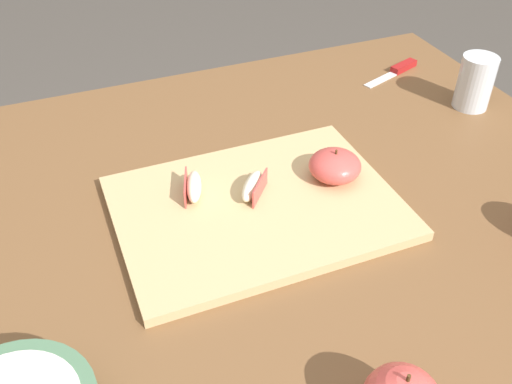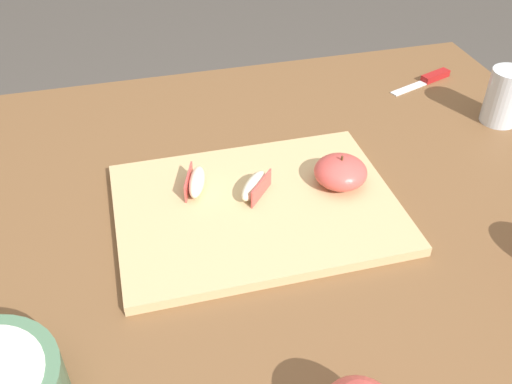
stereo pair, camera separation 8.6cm
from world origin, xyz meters
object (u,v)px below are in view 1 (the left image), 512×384
apple_half_skin_up (335,166)px  paring_knife (400,69)px  apple_wedge_right (253,186)px  cutting_board (256,206)px  apple_wedge_back (193,187)px  drinking_glass_water (475,82)px

apple_half_skin_up → paring_knife: 0.45m
apple_wedge_right → paring_knife: bearing=32.7°
cutting_board → apple_wedge_back: (-0.08, 0.05, 0.02)m
apple_half_skin_up → drinking_glass_water: size_ratio=0.80×
paring_knife → apple_wedge_back: bearing=-154.2°
cutting_board → apple_wedge_back: apple_wedge_back is taller
apple_half_skin_up → paring_knife: (0.33, 0.31, -0.03)m
apple_half_skin_up → drinking_glass_water: (0.37, 0.13, 0.01)m
paring_knife → apple_wedge_right: bearing=-147.3°
apple_half_skin_up → paring_knife: bearing=43.1°
apple_wedge_right → apple_half_skin_up: bearing=-3.6°
apple_half_skin_up → drinking_glass_water: drinking_glass_water is taller
apple_wedge_back → apple_wedge_right: same height
apple_half_skin_up → apple_wedge_right: (-0.14, 0.01, -0.01)m
apple_wedge_back → drinking_glass_water: drinking_glass_water is taller
paring_knife → drinking_glass_water: (0.04, -0.18, 0.05)m
apple_half_skin_up → apple_wedge_right: bearing=176.4°
cutting_board → drinking_glass_water: drinking_glass_water is taller
cutting_board → apple_wedge_back: bearing=147.1°
paring_knife → drinking_glass_water: size_ratio=1.50×
cutting_board → apple_wedge_right: 0.03m
apple_wedge_back → apple_wedge_right: bearing=-21.3°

